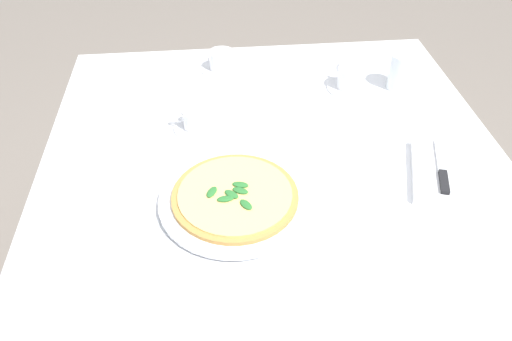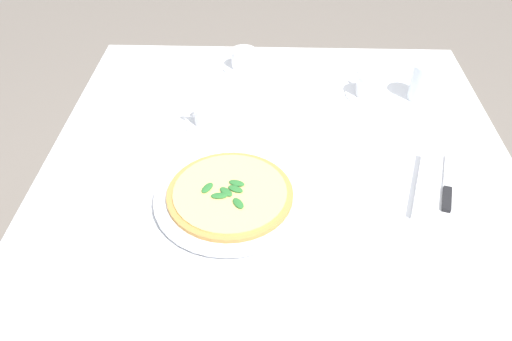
{
  "view_description": "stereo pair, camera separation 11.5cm",
  "coord_description": "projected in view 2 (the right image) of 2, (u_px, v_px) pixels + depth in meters",
  "views": [
    {
      "loc": [
        -0.95,
        0.14,
        1.51
      ],
      "look_at": [
        -0.08,
        0.05,
        0.76
      ],
      "focal_mm": 34.96,
      "sensor_mm": 36.0,
      "label": 1
    },
    {
      "loc": [
        -0.96,
        0.03,
        1.51
      ],
      "look_at": [
        -0.08,
        0.05,
        0.76
      ],
      "focal_mm": 34.96,
      "sensor_mm": 36.0,
      "label": 2
    }
  ],
  "objects": [
    {
      "name": "ground_plane",
      "position": [
        273.0,
        321.0,
        1.71
      ],
      "size": [
        8.0,
        8.0,
        0.0
      ],
      "primitive_type": "plane",
      "color": "slate"
    },
    {
      "name": "dining_table",
      "position": [
        278.0,
        193.0,
        1.31
      ],
      "size": [
        1.14,
        1.14,
        0.74
      ],
      "color": "white",
      "rests_on": "ground_plane"
    },
    {
      "name": "pizza",
      "position": [
        230.0,
        193.0,
        1.09
      ],
      "size": [
        0.28,
        0.28,
        0.02
      ],
      "color": "#C68E47",
      "rests_on": "pizza_plate"
    },
    {
      "name": "coffee_cup_right_edge",
      "position": [
        369.0,
        86.0,
        1.42
      ],
      "size": [
        0.13,
        0.13,
        0.07
      ],
      "color": "white",
      "rests_on": "dining_table"
    },
    {
      "name": "napkin_folded",
      "position": [
        446.0,
        190.0,
        1.12
      ],
      "size": [
        0.25,
        0.19,
        0.02
      ],
      "rotation": [
        0.0,
        0.0,
        -0.31
      ],
      "color": "white",
      "rests_on": "dining_table"
    },
    {
      "name": "pizza_plate",
      "position": [
        230.0,
        198.0,
        1.1
      ],
      "size": [
        0.34,
        0.34,
        0.02
      ],
      "color": "white",
      "rests_on": "dining_table"
    },
    {
      "name": "water_glass_center_back",
      "position": [
        423.0,
        84.0,
        1.4
      ],
      "size": [
        0.07,
        0.07,
        0.11
      ],
      "color": "white",
      "rests_on": "dining_table"
    },
    {
      "name": "coffee_cup_near_right",
      "position": [
        208.0,
        116.0,
        1.31
      ],
      "size": [
        0.13,
        0.13,
        0.06
      ],
      "color": "white",
      "rests_on": "dining_table"
    },
    {
      "name": "coffee_cup_far_left",
      "position": [
        244.0,
        60.0,
        1.54
      ],
      "size": [
        0.13,
        0.13,
        0.06
      ],
      "color": "white",
      "rests_on": "dining_table"
    },
    {
      "name": "dinner_knife",
      "position": [
        448.0,
        184.0,
        1.11
      ],
      "size": [
        0.19,
        0.07,
        0.01
      ],
      "rotation": [
        0.0,
        0.0,
        -0.29
      ],
      "color": "silver",
      "rests_on": "napkin_folded"
    }
  ]
}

